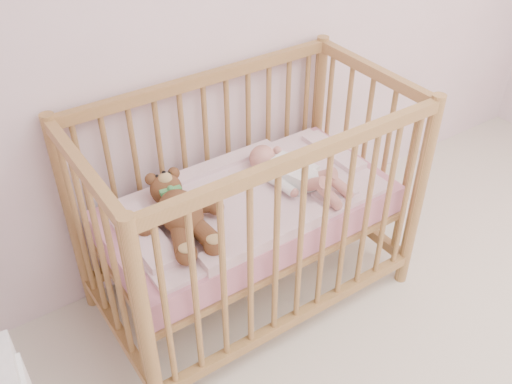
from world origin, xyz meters
TOP-DOWN VIEW (x-y plane):
  - crib at (-0.39, 1.60)m, footprint 1.36×0.76m
  - mattress at (-0.39, 1.60)m, footprint 1.22×0.62m
  - blanket at (-0.39, 1.60)m, footprint 1.10×0.58m
  - baby at (-0.19, 1.58)m, footprint 0.40×0.58m
  - teddy_bear at (-0.72, 1.58)m, footprint 0.44×0.57m

SIDE VIEW (x-z plane):
  - mattress at x=-0.39m, z-range 0.42..0.55m
  - crib at x=-0.39m, z-range 0.00..1.00m
  - blanket at x=-0.39m, z-range 0.53..0.59m
  - baby at x=-0.19m, z-range 0.57..0.70m
  - teddy_bear at x=-0.72m, z-range 0.57..0.72m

